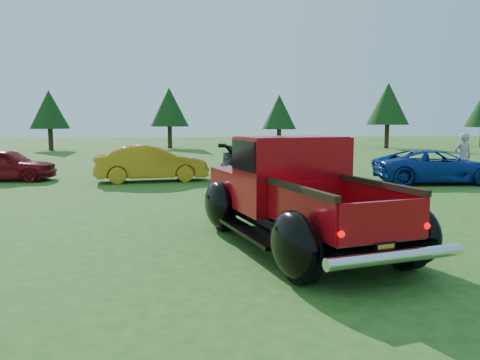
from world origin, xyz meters
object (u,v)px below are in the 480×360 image
Objects in this scene: show_car_red at (6,165)px; spectator at (463,157)px; tree_east at (388,104)px; pickup_truck at (291,192)px; tree_west at (49,110)px; tree_mid_right at (279,112)px; tree_mid_left at (169,107)px; show_car_blue at (437,166)px; show_car_yellow at (151,163)px; show_car_grey at (288,161)px.

spectator reaches higher than show_car_red.
tree_east is 32.77m from pickup_truck.
tree_east is (27.00, 0.50, 0.55)m from tree_west.
tree_west reaches higher than spectator.
tree_mid_right is at bearing -30.01° from show_car_red.
tree_mid_left is 2.80× the size of spectator.
show_car_red is 15.79m from show_car_blue.
tree_mid_left reaches higher than spectator.
spectator is (-6.05, -21.58, -2.76)m from tree_east.
show_car_blue is (-7.17, -21.87, -3.05)m from tree_east.
tree_west is 0.84× the size of pickup_truck.
tree_east reaches higher than tree_mid_right.
spectator is at bearing -105.81° from show_car_yellow.
tree_east is 1.25× the size of show_car_blue.
show_car_grey is at bearing -53.89° from tree_west.
tree_mid_left is at bearing 175.24° from tree_east.
tree_mid_left is 1.41× the size of show_car_red.
show_car_grey is (5.07, -0.22, 0.05)m from show_car_yellow.
pickup_truck is 9.05m from show_car_grey.
show_car_grey is (10.48, -0.84, 0.12)m from show_car_red.
tree_mid_left is 1.00× the size of show_car_grey.
tree_east is at bearing 1.06° from tree_west.
tree_mid_left is 1.23× the size of show_car_yellow.
pickup_truck is (13.01, -29.00, -2.19)m from tree_west.
tree_west is 25.00m from show_car_grey.
tree_mid_left is at bearing 12.53° from tree_west.
tree_mid_left is at bearing 173.66° from tree_mid_right.
show_car_red is at bearing -102.77° from tree_mid_left.
pickup_truck is at bearing -115.38° from tree_east.
show_car_yellow is 10.33m from show_car_blue.
tree_east is at bearing -42.18° from show_car_grey.
show_car_grey is (-12.34, -20.60, -2.93)m from tree_east.
pickup_truck is 3.08× the size of spectator.
pickup_truck is (-13.99, -29.50, -2.74)m from tree_east.
tree_mid_right is (9.00, -1.00, -0.41)m from tree_mid_left.
tree_west is at bearing 15.99° from show_car_yellow.
show_car_blue is (1.83, -22.37, -2.37)m from tree_mid_right.
show_car_grey is at bearing -102.25° from show_car_yellow.
tree_mid_right is 0.80× the size of pickup_truck.
tree_mid_left is 31.36m from pickup_truck.
tree_mid_right reaches higher than show_car_grey.
show_car_blue is at bearing -93.38° from show_car_red.
tree_mid_left is 1.14× the size of tree_mid_right.
show_car_red is 5.45m from show_car_yellow.
tree_mid_right is 1.24× the size of show_car_red.
tree_mid_right is 9.04m from tree_east.
tree_mid_left is 1.15× the size of show_car_blue.
show_car_yellow is 0.82× the size of show_car_grey.
tree_mid_left reaches higher than show_car_blue.
spectator is (11.95, -23.08, -2.49)m from tree_mid_left.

